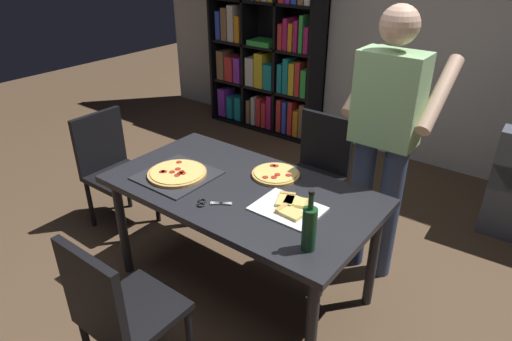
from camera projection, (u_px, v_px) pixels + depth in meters
name	position (u px, v px, depth m)	size (l,w,h in m)	color
ground_plane	(242.00, 285.00, 2.97)	(12.00, 12.00, 0.00)	brown
back_wall	(415.00, 17.00, 4.16)	(6.40, 0.10, 2.80)	silver
dining_table	(241.00, 199.00, 2.66)	(1.61, 0.87, 0.75)	#232328
chair_near_camera	(117.00, 309.00, 2.08)	(0.42, 0.42, 0.90)	black
chair_far_side	(318.00, 167.00, 3.39)	(0.42, 0.42, 0.90)	black
chair_left_end	(111.00, 164.00, 3.43)	(0.42, 0.42, 0.90)	black
bookshelf	(268.00, 53.00, 5.04)	(1.40, 0.35, 1.95)	black
person_serving_pizza	(385.00, 134.00, 2.70)	(0.55, 0.54, 1.75)	#38476B
pepperoni_pizza_on_tray	(177.00, 174.00, 2.74)	(0.42, 0.42, 0.04)	#2D2D33
pizza_slices_on_towel	(289.00, 207.00, 2.42)	(0.36, 0.28, 0.03)	white
wine_bottle	(309.00, 228.00, 2.05)	(0.07, 0.07, 0.32)	#194723
kitchen_scissors	(208.00, 203.00, 2.46)	(0.19, 0.15, 0.01)	silver
second_pizza_plain	(276.00, 174.00, 2.75)	(0.30, 0.30, 0.03)	tan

